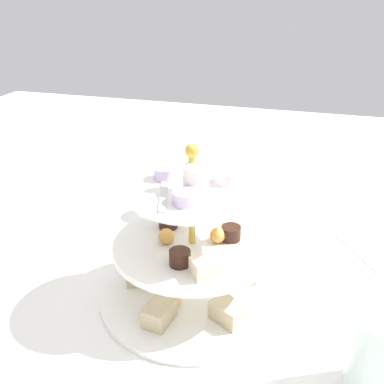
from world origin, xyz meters
TOP-DOWN VIEW (x-y plane):
  - ground_plane at (0.00, 0.00)m, footprint 2.40×2.40m
  - tiered_serving_stand at (0.00, -0.00)m, footprint 0.29×0.29m
  - water_glass_tall_right at (0.11, 0.26)m, footprint 0.07×0.07m
  - water_glass_short_left at (-0.25, -0.13)m, footprint 0.06×0.06m
  - teacup_with_saucer at (-0.30, 0.02)m, footprint 0.09×0.09m
  - butter_knife_right at (-0.22, 0.25)m, footprint 0.15×0.10m

SIDE VIEW (x-z plane):
  - ground_plane at x=0.00m, z-range 0.00..0.00m
  - butter_knife_right at x=-0.22m, z-range 0.00..0.00m
  - teacup_with_saucer at x=-0.30m, z-range 0.00..0.05m
  - water_glass_short_left at x=-0.25m, z-range 0.00..0.07m
  - water_glass_tall_right at x=0.11m, z-range 0.00..0.11m
  - tiered_serving_stand at x=0.00m, z-range -0.05..0.20m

